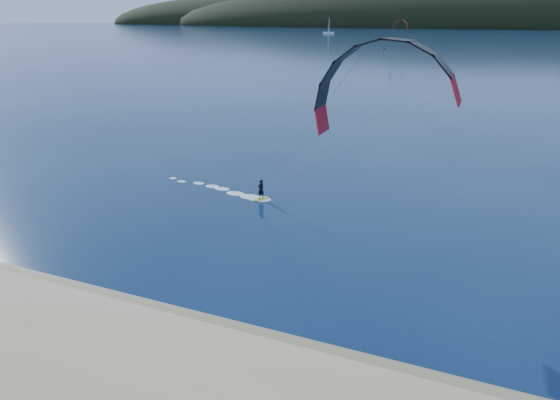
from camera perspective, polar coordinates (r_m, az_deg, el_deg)
name	(u,v)px	position (r m, az deg, el deg)	size (l,w,h in m)	color
ground	(84,374)	(23.47, -21.56, -18.05)	(1800.00, 1800.00, 0.00)	#08173E
wet_sand	(150,316)	(26.11, -14.71, -12.78)	(220.00, 2.50, 0.10)	olive
headland	(489,27)	(757.98, 22.80, 17.86)	(1200.00, 310.00, 140.00)	black
kitesurfer_near	(377,115)	(28.85, 11.11, 9.56)	(25.82, 9.77, 14.77)	#BDDF1A
kitesurfer_far	(400,28)	(211.84, 13.57, 18.64)	(9.82, 5.54, 11.36)	#BDDF1A
sailboat	(329,32)	(432.98, 5.60, 18.58)	(9.41, 5.88, 13.11)	white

